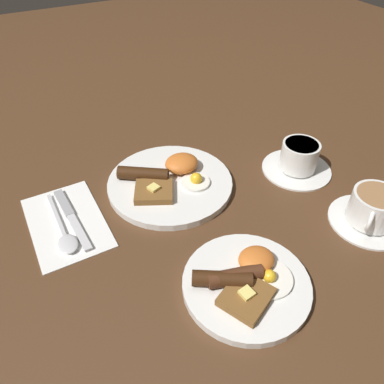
% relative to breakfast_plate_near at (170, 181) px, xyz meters
% --- Properties ---
extents(ground_plane, '(3.00, 3.00, 0.00)m').
position_rel_breakfast_plate_near_xyz_m(ground_plane, '(0.00, 0.00, -0.01)').
color(ground_plane, '#4C301C').
extents(breakfast_plate_near, '(0.27, 0.27, 0.05)m').
position_rel_breakfast_plate_near_xyz_m(breakfast_plate_near, '(0.00, 0.00, 0.00)').
color(breakfast_plate_near, white).
rests_on(breakfast_plate_near, ground_plane).
extents(breakfast_plate_far, '(0.21, 0.21, 0.04)m').
position_rel_breakfast_plate_near_xyz_m(breakfast_plate_far, '(-0.00, 0.29, 0.00)').
color(breakfast_plate_far, white).
rests_on(breakfast_plate_far, ground_plane).
extents(teacup_near, '(0.15, 0.15, 0.07)m').
position_rel_breakfast_plate_near_xyz_m(teacup_near, '(-0.28, 0.08, 0.02)').
color(teacup_near, white).
rests_on(teacup_near, ground_plane).
extents(teacup_far, '(0.15, 0.15, 0.07)m').
position_rel_breakfast_plate_near_xyz_m(teacup_far, '(-0.29, 0.28, 0.02)').
color(teacup_far, white).
rests_on(teacup_far, ground_plane).
extents(napkin, '(0.14, 0.21, 0.01)m').
position_rel_breakfast_plate_near_xyz_m(napkin, '(0.23, 0.01, -0.01)').
color(napkin, white).
rests_on(napkin, ground_plane).
extents(knife, '(0.03, 0.19, 0.01)m').
position_rel_breakfast_plate_near_xyz_m(knife, '(0.21, -0.00, -0.01)').
color(knife, silver).
rests_on(knife, napkin).
extents(spoon, '(0.04, 0.18, 0.01)m').
position_rel_breakfast_plate_near_xyz_m(spoon, '(0.24, 0.05, -0.00)').
color(spoon, silver).
rests_on(spoon, napkin).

